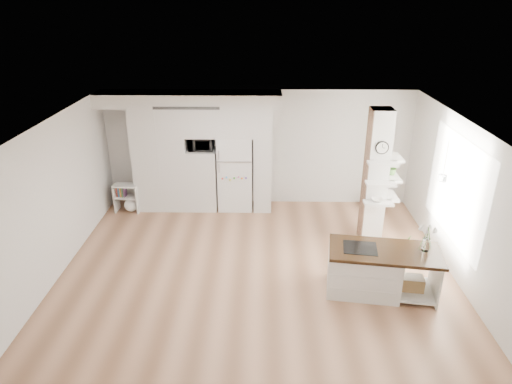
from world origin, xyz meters
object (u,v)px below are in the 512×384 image
at_px(refrigerator, 235,172).
at_px(kitchen_island, 371,269).
at_px(bookshelf, 129,199).
at_px(floor_plant_a, 405,245).

relative_size(refrigerator, kitchen_island, 0.92).
height_order(refrigerator, kitchen_island, refrigerator).
bearing_deg(kitchen_island, bookshelf, 156.30).
distance_m(refrigerator, bookshelf, 2.53).
xyz_separation_m(bookshelf, floor_plant_a, (5.81, -1.85, -0.08)).
relative_size(refrigerator, bookshelf, 2.65).
relative_size(kitchen_island, floor_plant_a, 4.46).
height_order(kitchen_island, bookshelf, kitchen_island).
xyz_separation_m(kitchen_island, bookshelf, (-4.88, 3.03, -0.14)).
relative_size(bookshelf, floor_plant_a, 1.56).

